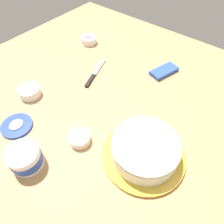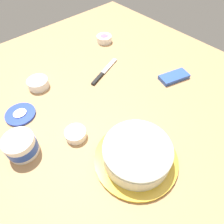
{
  "view_description": "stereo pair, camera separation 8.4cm",
  "coord_description": "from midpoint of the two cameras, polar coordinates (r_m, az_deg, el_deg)",
  "views": [
    {
      "loc": [
        -0.46,
        -0.45,
        0.68
      ],
      "look_at": [
        -0.04,
        -0.11,
        0.04
      ],
      "focal_mm": 32.51,
      "sensor_mm": 36.0,
      "label": 1
    },
    {
      "loc": [
        -0.4,
        -0.51,
        0.68
      ],
      "look_at": [
        -0.04,
        -0.11,
        0.04
      ],
      "focal_mm": 32.51,
      "sensor_mm": 36.0,
      "label": 2
    }
  ],
  "objects": [
    {
      "name": "frosting_tub",
      "position": [
        0.79,
        -21.54,
        -8.94
      ],
      "size": [
        0.11,
        0.11,
        0.08
      ],
      "color": "white",
      "rests_on": "ground_plane"
    },
    {
      "name": "candy_box_lower",
      "position": [
        1.09,
        19.2,
        9.22
      ],
      "size": [
        0.16,
        0.11,
        0.02
      ],
      "primitive_type": "cube",
      "rotation": [
        0.0,
        0.0,
        -0.29
      ],
      "color": "#2D51B2",
      "rests_on": "ground_plane"
    },
    {
      "name": "frosted_cake",
      "position": [
        0.73,
        10.37,
        -11.63
      ],
      "size": [
        0.3,
        0.3,
        0.1
      ],
      "color": "gold",
      "rests_on": "ground_plane"
    },
    {
      "name": "ground_plane",
      "position": [
        0.93,
        -0.29,
        3.49
      ],
      "size": [
        1.54,
        1.54,
        0.0
      ],
      "primitive_type": "plane",
      "color": "tan"
    },
    {
      "name": "sprinkle_bowl_rainbow",
      "position": [
        1.03,
        -17.92,
        7.65
      ],
      "size": [
        0.1,
        0.1,
        0.04
      ],
      "color": "white",
      "rests_on": "ground_plane"
    },
    {
      "name": "sprinkle_bowl_green",
      "position": [
        0.8,
        -7.24,
        -6.28
      ],
      "size": [
        0.08,
        0.08,
        0.03
      ],
      "color": "white",
      "rests_on": "ground_plane"
    },
    {
      "name": "spreading_knife",
      "position": [
        1.06,
        -0.41,
        10.73
      ],
      "size": [
        0.23,
        0.1,
        0.01
      ],
      "color": "silver",
      "rests_on": "ground_plane"
    },
    {
      "name": "frosting_tub_lid",
      "position": [
        0.93,
        -22.09,
        -0.69
      ],
      "size": [
        0.13,
        0.13,
        0.02
      ],
      "color": "#233DAD",
      "rests_on": "ground_plane"
    },
    {
      "name": "sprinkle_bowl_pink",
      "position": [
        1.31,
        -0.27,
        19.93
      ],
      "size": [
        0.09,
        0.09,
        0.04
      ],
      "color": "white",
      "rests_on": "ground_plane"
    }
  ]
}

